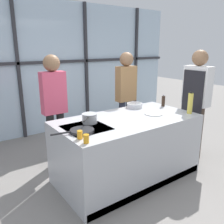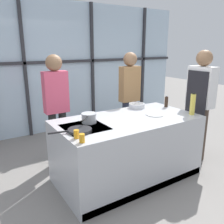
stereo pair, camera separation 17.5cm
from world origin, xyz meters
The scene contains 14 objects.
ground_plane centered at (0.00, 0.00, 0.00)m, with size 18.00×18.00×0.00m, color gray.
back_window_wall centered at (0.00, 2.52, 1.40)m, with size 6.40×0.10×2.80m.
demo_island centered at (0.00, 0.00, 0.45)m, with size 2.01×1.05×0.90m.
chef centered at (1.37, -0.12, 1.04)m, with size 0.25×0.45×1.82m.
spectator_far_left centered at (-0.70, 0.91, 1.04)m, with size 0.37×0.25×1.76m.
spectator_center_left centered at (0.70, 0.91, 1.04)m, with size 0.38×0.25×1.77m.
frying_pan centered at (-0.80, -0.12, 0.92)m, with size 0.50×0.28×0.04m.
saucepan centered at (-0.54, 0.12, 0.97)m, with size 0.30×0.30×0.13m.
white_plate centered at (0.44, -0.07, 0.91)m, with size 0.27×0.27×0.01m, color white.
mixing_bowl centered at (0.47, 0.39, 0.94)m, with size 0.26×0.26×0.07m.
oil_bottle centered at (0.91, -0.35, 1.06)m, with size 0.07×0.07×0.33m.
pepper_grinder centered at (0.92, 0.19, 0.99)m, with size 0.06×0.06×0.20m.
juice_glass_near centered at (-0.91, -0.42, 0.95)m, with size 0.06×0.06×0.09m, color orange.
juice_glass_far centered at (-0.91, -0.28, 0.95)m, with size 0.06×0.06×0.09m, color orange.
Camera 2 is at (-1.88, -2.54, 1.88)m, focal length 38.00 mm.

